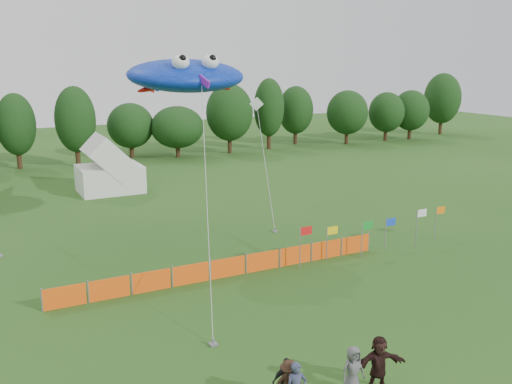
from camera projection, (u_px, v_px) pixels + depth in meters
name	position (u px, v px, depth m)	size (l,w,h in m)	color
ground	(331.00, 364.00, 20.81)	(160.00, 160.00, 0.00)	#234C16
treeline	(99.00, 123.00, 59.44)	(104.57, 8.78, 8.36)	#382314
tent_right	(110.00, 170.00, 47.00)	(5.12, 4.10, 3.61)	silver
barrier_fence	(228.00, 267.00, 28.97)	(17.90, 0.06, 1.00)	#FD540E
flag_row	(376.00, 229.00, 32.29)	(10.73, 0.60, 2.29)	gray
spectator_d	(286.00, 381.00, 18.25)	(0.95, 0.39, 1.62)	black
spectator_e	(353.00, 371.00, 18.80)	(0.83, 0.54, 1.70)	#525156
spectator_f	(379.00, 363.00, 19.06)	(1.77, 0.56, 1.91)	black
stingray_kite	(184.00, 76.00, 31.89)	(7.15, 20.68, 11.14)	#0E35CE
small_kite_white	(262.00, 138.00, 42.47)	(4.57, 10.40, 7.87)	silver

